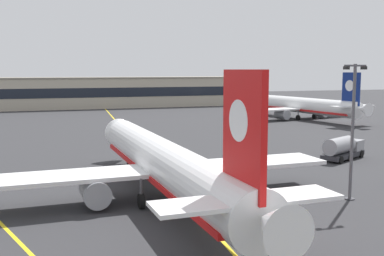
{
  "coord_description": "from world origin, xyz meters",
  "views": [
    {
      "loc": [
        -13.23,
        -27.55,
        11.64
      ],
      "look_at": [
        -0.71,
        10.98,
        6.57
      ],
      "focal_mm": 43.68,
      "sensor_mm": 36.0,
      "label": 1
    }
  ],
  "objects_px": {
    "airliner_background": "(301,106)",
    "airliner_foreground": "(164,163)",
    "apron_lamp_post": "(353,129)",
    "service_truck_catering_grey": "(343,148)",
    "safety_cone_by_nose_gear": "(141,161)"
  },
  "relations": [
    {
      "from": "airliner_background",
      "to": "airliner_foreground",
      "type": "bearing_deg",
      "value": -130.27
    },
    {
      "from": "apron_lamp_post",
      "to": "service_truck_catering_grey",
      "type": "relative_size",
      "value": 1.55
    },
    {
      "from": "safety_cone_by_nose_gear",
      "to": "airliner_foreground",
      "type": "bearing_deg",
      "value": -94.83
    },
    {
      "from": "apron_lamp_post",
      "to": "airliner_background",
      "type": "bearing_deg",
      "value": 62.43
    },
    {
      "from": "airliner_foreground",
      "to": "airliner_background",
      "type": "bearing_deg",
      "value": 49.73
    },
    {
      "from": "airliner_background",
      "to": "apron_lamp_post",
      "type": "bearing_deg",
      "value": -117.57
    },
    {
      "from": "airliner_foreground",
      "to": "airliner_background",
      "type": "height_order",
      "value": "airliner_foreground"
    },
    {
      "from": "apron_lamp_post",
      "to": "service_truck_catering_grey",
      "type": "xyz_separation_m",
      "value": [
        10.95,
        16.29,
        -4.88
      ]
    },
    {
      "from": "service_truck_catering_grey",
      "to": "safety_cone_by_nose_gear",
      "type": "xyz_separation_m",
      "value": [
        -25.5,
        5.55,
        -1.23
      ]
    },
    {
      "from": "airliner_background",
      "to": "service_truck_catering_grey",
      "type": "xyz_separation_m",
      "value": [
        -21.38,
        -45.63,
        -1.72
      ]
    },
    {
      "from": "airliner_foreground",
      "to": "service_truck_catering_grey",
      "type": "xyz_separation_m",
      "value": [
        26.93,
        11.4,
        -1.88
      ]
    },
    {
      "from": "airliner_background",
      "to": "safety_cone_by_nose_gear",
      "type": "xyz_separation_m",
      "value": [
        -46.88,
        -40.09,
        -2.95
      ]
    },
    {
      "from": "airliner_background",
      "to": "apron_lamp_post",
      "type": "height_order",
      "value": "apron_lamp_post"
    },
    {
      "from": "service_truck_catering_grey",
      "to": "airliner_background",
      "type": "bearing_deg",
      "value": 64.9
    },
    {
      "from": "service_truck_catering_grey",
      "to": "safety_cone_by_nose_gear",
      "type": "distance_m",
      "value": 26.12
    }
  ]
}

